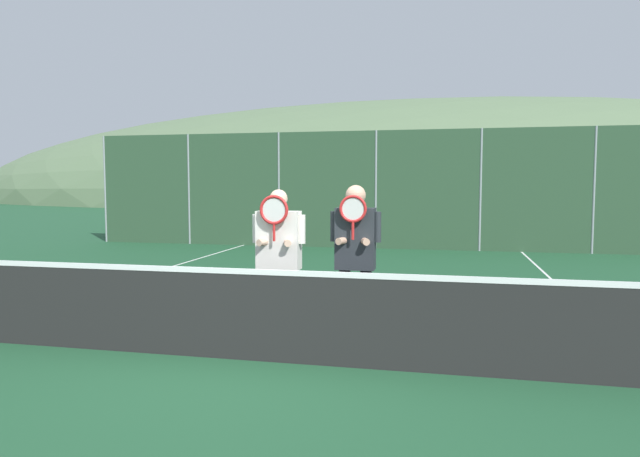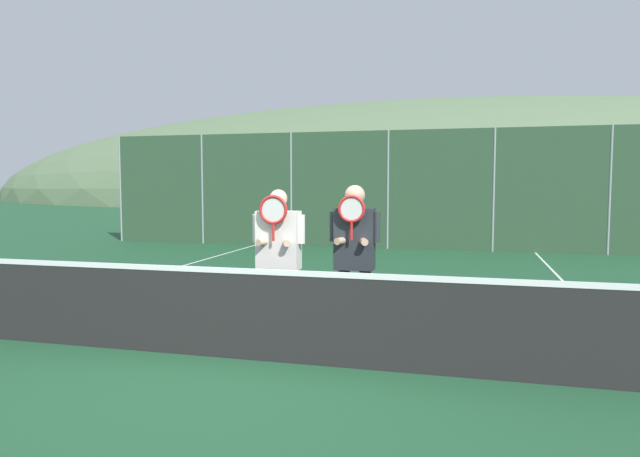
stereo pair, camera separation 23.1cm
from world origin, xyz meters
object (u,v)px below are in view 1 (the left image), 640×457
(car_left_of_center, at_px, (368,213))
(player_leftmost, at_px, (279,251))
(player_center_left, at_px, (355,250))
(car_far_left, at_px, (220,211))
(car_center, at_px, (537,214))

(car_left_of_center, bearing_deg, player_leftmost, -87.06)
(player_center_left, distance_m, car_left_of_center, 12.02)
(car_far_left, bearing_deg, player_center_left, -61.10)
(player_center_left, relative_size, car_left_of_center, 0.45)
(player_leftmost, xyz_separation_m, player_center_left, (0.89, 0.02, 0.03))
(car_center, bearing_deg, car_left_of_center, -179.08)
(car_left_of_center, distance_m, car_center, 5.16)
(car_far_left, bearing_deg, player_leftmost, -64.55)
(player_leftmost, relative_size, player_center_left, 0.97)
(car_left_of_center, bearing_deg, car_far_left, -177.91)
(car_left_of_center, bearing_deg, car_center, 0.92)
(car_far_left, distance_m, car_left_of_center, 4.99)
(car_center, bearing_deg, player_leftmost, -110.68)
(car_left_of_center, height_order, car_center, car_center)
(car_far_left, bearing_deg, car_center, 1.49)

